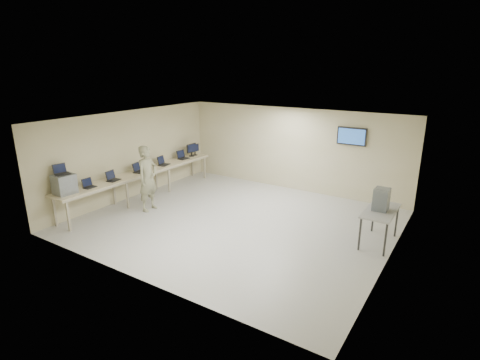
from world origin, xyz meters
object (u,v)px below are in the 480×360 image
Objects in this scene: equipment_box at (64,184)px; soldier at (148,178)px; workbench at (142,174)px; side_table at (381,213)px.

soldier is (0.98, 1.99, -0.19)m from equipment_box.
workbench is 11.52× the size of equipment_box.
soldier is 6.42m from side_table.
side_table is (7.19, 0.77, -0.04)m from workbench.
workbench is 2.64m from equipment_box.
equipment_box is at bearing 149.57° from soldier.
soldier is at bearing -34.37° from workbench.
equipment_box is 2.23m from soldier.
equipment_box reaches higher than workbench.
equipment_box is at bearing -91.37° from workbench.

